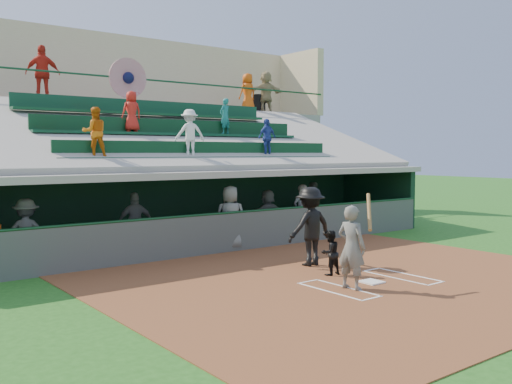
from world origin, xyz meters
TOP-DOWN VIEW (x-y plane):
  - ground at (0.00, 0.00)m, footprint 100.00×100.00m
  - dirt_slab at (0.00, 0.50)m, footprint 11.00×9.00m
  - home_plate at (0.00, 0.00)m, footprint 0.43×0.43m
  - batters_box_chalk at (0.00, 0.00)m, footprint 2.65×1.85m
  - dugout_floor at (0.00, 6.75)m, footprint 16.00×3.50m
  - concourse_slab at (0.00, 13.50)m, footprint 20.00×3.00m
  - grandstand at (-0.01, 10.51)m, footprint 20.40×10.40m
  - batter_at_plate at (-0.77, -0.13)m, footprint 0.89×0.77m
  - catcher at (-0.17, 1.09)m, footprint 0.51×0.40m
  - home_umpire at (0.24, 2.20)m, footprint 1.28×0.76m
  - dugout_bench at (0.08, 8.10)m, footprint 13.02×6.21m
  - dugout_player_a at (-5.43, 6.14)m, footprint 1.23×0.98m
  - dugout_player_b at (-2.50, 6.27)m, footprint 1.06×0.63m
  - dugout_player_c at (-0.05, 5.22)m, footprint 1.07×0.95m
  - dugout_player_d at (2.13, 6.23)m, footprint 1.47×0.50m
  - dugout_player_e at (3.10, 5.70)m, footprint 0.64×0.42m
  - dugout_player_f at (4.86, 7.06)m, footprint 0.99×0.88m
  - trash_bin at (6.94, 12.88)m, footprint 0.58×0.58m
  - concourse_staff_a at (-3.00, 12.40)m, footprint 1.23×0.81m
  - concourse_staff_b at (5.77, 12.21)m, footprint 0.84×0.56m
  - concourse_staff_c at (7.06, 12.54)m, footprint 1.86×0.96m

SIDE VIEW (x-z plane):
  - ground at x=0.00m, z-range 0.00..0.00m
  - dirt_slab at x=0.00m, z-range 0.00..0.02m
  - dugout_floor at x=0.00m, z-range 0.00..0.04m
  - batters_box_chalk at x=0.00m, z-range 0.02..0.03m
  - home_plate at x=0.00m, z-range 0.02..0.05m
  - dugout_bench at x=0.08m, z-range 0.04..0.46m
  - catcher at x=-0.17m, z-range 0.02..1.04m
  - dugout_player_d at x=2.13m, z-range 0.04..1.62m
  - dugout_player_a at x=-5.43m, z-range 0.04..1.71m
  - dugout_player_b at x=-2.50m, z-range 0.04..1.73m
  - dugout_player_f at x=4.86m, z-range 0.04..1.74m
  - batter_at_plate at x=-0.77m, z-range -0.08..1.87m
  - dugout_player_e at x=3.10m, z-range 0.04..1.77m
  - dugout_player_c at x=-0.05m, z-range 0.04..1.87m
  - home_umpire at x=0.24m, z-range 0.02..1.97m
  - grandstand at x=-0.01m, z-range -1.64..6.16m
  - concourse_slab at x=0.00m, z-range 0.00..4.60m
  - trash_bin at x=6.94m, z-range 4.60..5.47m
  - concourse_staff_b at x=5.77m, z-range 4.60..6.28m
  - concourse_staff_c at x=7.06m, z-range 4.60..6.51m
  - concourse_staff_a at x=-3.00m, z-range 4.60..6.55m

